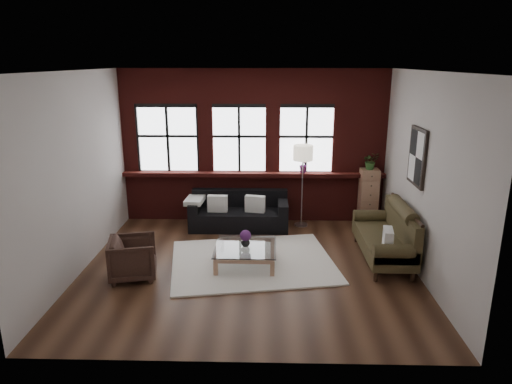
{
  "coord_description": "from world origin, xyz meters",
  "views": [
    {
      "loc": [
        0.3,
        -7.0,
        3.35
      ],
      "look_at": [
        0.1,
        0.6,
        1.15
      ],
      "focal_mm": 32.0,
      "sensor_mm": 36.0,
      "label": 1
    }
  ],
  "objects_px": {
    "coffee_table": "(246,256)",
    "dark_sofa": "(239,211)",
    "armchair": "(133,258)",
    "vase": "(246,242)",
    "drawer_chest": "(368,197)",
    "vintage_settee": "(384,233)",
    "floor_lamp": "(302,183)"
  },
  "relations": [
    {
      "from": "dark_sofa",
      "to": "armchair",
      "type": "height_order",
      "value": "dark_sofa"
    },
    {
      "from": "coffee_table",
      "to": "floor_lamp",
      "type": "distance_m",
      "value": 2.36
    },
    {
      "from": "vintage_settee",
      "to": "coffee_table",
      "type": "xyz_separation_m",
      "value": [
        -2.36,
        -0.27,
        -0.34
      ]
    },
    {
      "from": "vase",
      "to": "floor_lamp",
      "type": "xyz_separation_m",
      "value": [
        1.08,
        1.95,
        0.51
      ]
    },
    {
      "from": "vase",
      "to": "drawer_chest",
      "type": "xyz_separation_m",
      "value": [
        2.47,
        2.07,
        0.18
      ]
    },
    {
      "from": "vase",
      "to": "armchair",
      "type": "bearing_deg",
      "value": -164.03
    },
    {
      "from": "armchair",
      "to": "floor_lamp",
      "type": "bearing_deg",
      "value": -61.86
    },
    {
      "from": "dark_sofa",
      "to": "vase",
      "type": "relative_size",
      "value": 12.64
    },
    {
      "from": "armchair",
      "to": "vintage_settee",
      "type": "bearing_deg",
      "value": -92.13
    },
    {
      "from": "armchair",
      "to": "floor_lamp",
      "type": "height_order",
      "value": "floor_lamp"
    },
    {
      "from": "armchair",
      "to": "vase",
      "type": "bearing_deg",
      "value": -86.74
    },
    {
      "from": "drawer_chest",
      "to": "vase",
      "type": "bearing_deg",
      "value": -140.03
    },
    {
      "from": "vintage_settee",
      "to": "vase",
      "type": "distance_m",
      "value": 2.38
    },
    {
      "from": "armchair",
      "to": "vase",
      "type": "height_order",
      "value": "armchair"
    },
    {
      "from": "vase",
      "to": "floor_lamp",
      "type": "distance_m",
      "value": 2.29
    },
    {
      "from": "dark_sofa",
      "to": "armchair",
      "type": "distance_m",
      "value": 2.76
    },
    {
      "from": "dark_sofa",
      "to": "vase",
      "type": "height_order",
      "value": "dark_sofa"
    },
    {
      "from": "armchair",
      "to": "coffee_table",
      "type": "relative_size",
      "value": 0.7
    },
    {
      "from": "coffee_table",
      "to": "vintage_settee",
      "type": "bearing_deg",
      "value": 6.42
    },
    {
      "from": "armchair",
      "to": "vase",
      "type": "xyz_separation_m",
      "value": [
        1.77,
        0.51,
        0.09
      ]
    },
    {
      "from": "coffee_table",
      "to": "floor_lamp",
      "type": "relative_size",
      "value": 0.55
    },
    {
      "from": "floor_lamp",
      "to": "vase",
      "type": "bearing_deg",
      "value": -118.86
    },
    {
      "from": "dark_sofa",
      "to": "vintage_settee",
      "type": "relative_size",
      "value": 1.06
    },
    {
      "from": "dark_sofa",
      "to": "floor_lamp",
      "type": "relative_size",
      "value": 1.08
    },
    {
      "from": "coffee_table",
      "to": "vase",
      "type": "relative_size",
      "value": 6.49
    },
    {
      "from": "dark_sofa",
      "to": "vase",
      "type": "bearing_deg",
      "value": -82.91
    },
    {
      "from": "coffee_table",
      "to": "drawer_chest",
      "type": "xyz_separation_m",
      "value": [
        2.47,
        2.07,
        0.43
      ]
    },
    {
      "from": "vintage_settee",
      "to": "vase",
      "type": "relative_size",
      "value": 11.89
    },
    {
      "from": "vintage_settee",
      "to": "armchair",
      "type": "distance_m",
      "value": 4.21
    },
    {
      "from": "coffee_table",
      "to": "drawer_chest",
      "type": "distance_m",
      "value": 3.26
    },
    {
      "from": "dark_sofa",
      "to": "coffee_table",
      "type": "relative_size",
      "value": 1.95
    },
    {
      "from": "coffee_table",
      "to": "dark_sofa",
      "type": "bearing_deg",
      "value": 97.09
    }
  ]
}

